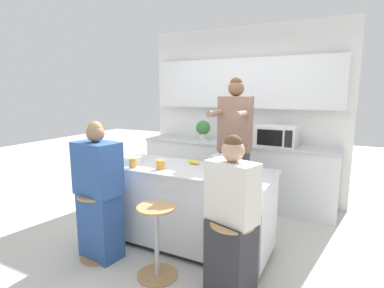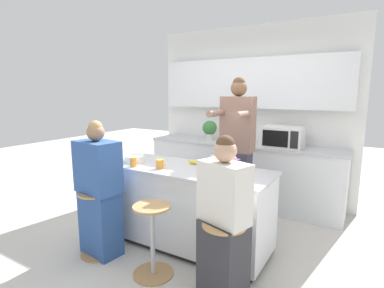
{
  "view_description": "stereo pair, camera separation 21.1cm",
  "coord_description": "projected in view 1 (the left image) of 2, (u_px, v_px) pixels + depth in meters",
  "views": [
    {
      "loc": [
        1.45,
        -2.76,
        1.7
      ],
      "look_at": [
        0.0,
        0.07,
        1.14
      ],
      "focal_mm": 28.0,
      "sensor_mm": 36.0,
      "label": 1
    },
    {
      "loc": [
        1.63,
        -2.66,
        1.7
      ],
      "look_at": [
        0.0,
        0.07,
        1.14
      ],
      "focal_mm": 28.0,
      "sensor_mm": 36.0,
      "label": 2
    }
  ],
  "objects": [
    {
      "name": "bar_stool_leftmost",
      "position": [
        97.0,
        225.0,
        3.06
      ],
      "size": [
        0.38,
        0.38,
        0.68
      ],
      "color": "tan",
      "rests_on": "ground_plane"
    },
    {
      "name": "wall_back",
      "position": [
        243.0,
        102.0,
        4.73
      ],
      "size": [
        3.18,
        0.22,
        2.7
      ],
      "color": "silver",
      "rests_on": "ground_plane"
    },
    {
      "name": "coffee_cup_far",
      "position": [
        160.0,
        165.0,
        3.16
      ],
      "size": [
        0.12,
        0.09,
        0.1
      ],
      "color": "orange",
      "rests_on": "kitchen_island"
    },
    {
      "name": "microwave",
      "position": [
        276.0,
        136.0,
        4.25
      ],
      "size": [
        0.56,
        0.4,
        0.29
      ],
      "color": "white",
      "rests_on": "back_counter"
    },
    {
      "name": "potted_plant",
      "position": [
        203.0,
        129.0,
        4.8
      ],
      "size": [
        0.23,
        0.23,
        0.31
      ],
      "color": "beige",
      "rests_on": "back_counter"
    },
    {
      "name": "kitchen_island",
      "position": [
        189.0,
        207.0,
        3.28
      ],
      "size": [
        1.81,
        0.73,
        0.89
      ],
      "color": "black",
      "rests_on": "ground_plane"
    },
    {
      "name": "fruit_bowl",
      "position": [
        133.0,
        160.0,
        3.43
      ],
      "size": [
        0.23,
        0.23,
        0.08
      ],
      "color": "white",
      "rests_on": "kitchen_island"
    },
    {
      "name": "bar_stool_rightmost",
      "position": [
        231.0,
        261.0,
        2.41
      ],
      "size": [
        0.38,
        0.38,
        0.68
      ],
      "color": "tan",
      "rests_on": "ground_plane"
    },
    {
      "name": "juice_carton",
      "position": [
        237.0,
        166.0,
        2.93
      ],
      "size": [
        0.08,
        0.08,
        0.18
      ],
      "color": "#7A428E",
      "rests_on": "kitchen_island"
    },
    {
      "name": "person_seated_near",
      "position": [
        231.0,
        227.0,
        2.4
      ],
      "size": [
        0.45,
        0.36,
        1.38
      ],
      "rotation": [
        0.0,
        0.0,
        -0.3
      ],
      "color": "#333338",
      "rests_on": "ground_plane"
    },
    {
      "name": "bar_stool_center",
      "position": [
        157.0,
        240.0,
        2.74
      ],
      "size": [
        0.38,
        0.38,
        0.68
      ],
      "color": "tan",
      "rests_on": "ground_plane"
    },
    {
      "name": "banana_bunch",
      "position": [
        194.0,
        162.0,
        3.38
      ],
      "size": [
        0.17,
        0.12,
        0.06
      ],
      "color": "yellow",
      "rests_on": "kitchen_island"
    },
    {
      "name": "cooking_pot",
      "position": [
        222.0,
        162.0,
        3.19
      ],
      "size": [
        0.33,
        0.25,
        0.14
      ],
      "color": "#B7BABC",
      "rests_on": "kitchen_island"
    },
    {
      "name": "coffee_cup_near",
      "position": [
        133.0,
        163.0,
        3.22
      ],
      "size": [
        0.11,
        0.08,
        0.1
      ],
      "color": "orange",
      "rests_on": "kitchen_island"
    },
    {
      "name": "person_cooking",
      "position": [
        234.0,
        155.0,
        3.65
      ],
      "size": [
        0.4,
        0.6,
        1.87
      ],
      "rotation": [
        0.0,
        0.0,
        0.04
      ],
      "color": "#383842",
      "rests_on": "ground_plane"
    },
    {
      "name": "ground_plane",
      "position": [
        189.0,
        245.0,
        3.36
      ],
      "size": [
        16.0,
        16.0,
        0.0
      ],
      "primitive_type": "plane",
      "color": "beige"
    },
    {
      "name": "back_counter",
      "position": [
        236.0,
        172.0,
        4.66
      ],
      "size": [
        2.95,
        0.63,
        0.93
      ],
      "color": "silver",
      "rests_on": "ground_plane"
    },
    {
      "name": "person_wrapped_blanket",
      "position": [
        99.0,
        195.0,
        3.02
      ],
      "size": [
        0.49,
        0.34,
        1.42
      ],
      "rotation": [
        0.0,
        0.0,
        -0.12
      ],
      "color": "#2D5193",
      "rests_on": "ground_plane"
    }
  ]
}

